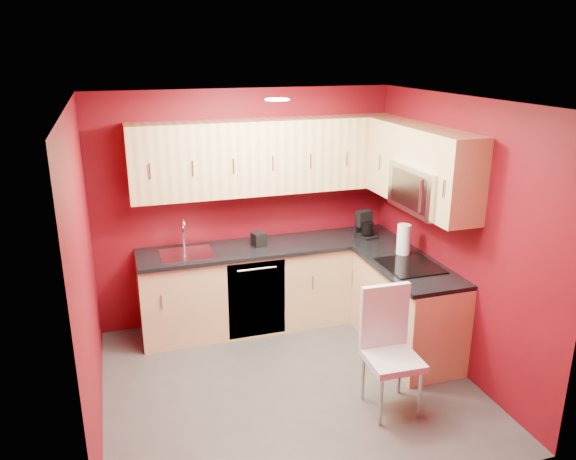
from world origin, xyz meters
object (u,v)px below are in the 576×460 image
sink (186,250)px  coffee_maker (367,225)px  microwave (427,189)px  napkin_holder (259,239)px  paper_towel (404,240)px  dining_chair (393,353)px

sink → coffee_maker: 1.95m
microwave → napkin_holder: microwave is taller
microwave → sink: 2.43m
microwave → paper_towel: microwave is taller
coffee_maker → paper_towel: (0.11, -0.61, 0.01)m
sink → dining_chair: (1.40, -1.80, -0.42)m
napkin_holder → paper_towel: size_ratio=0.45×
sink → paper_towel: size_ratio=1.65×
sink → napkin_holder: bearing=-0.6°
microwave → napkin_holder: (-1.34, 1.00, -0.68)m
microwave → coffee_maker: 1.10m
paper_towel → sink: bearing=161.1°
microwave → dining_chair: bearing=-131.0°
microwave → napkin_holder: bearing=143.3°
coffee_maker → paper_towel: 0.62m
microwave → paper_towel: size_ratio=2.42×
sink → coffee_maker: size_ratio=1.82×
sink → napkin_holder: 0.76m
sink → dining_chair: bearing=-52.1°
coffee_maker → dining_chair: bearing=-120.8°
napkin_holder → microwave: bearing=-36.7°
napkin_holder → dining_chair: bearing=-70.3°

